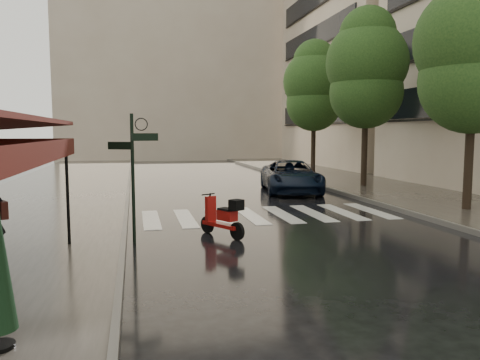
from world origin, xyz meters
name	(u,v)px	position (x,y,z in m)	size (l,w,h in m)	color
ground	(201,277)	(0.00, 0.00, 0.00)	(120.00, 120.00, 0.00)	black
sidewalk_near	(52,195)	(-4.50, 12.00, 0.06)	(6.00, 60.00, 0.12)	#38332D
sidewalk_far	(378,186)	(10.25, 12.00, 0.06)	(5.50, 60.00, 0.12)	#38332D
curb_near	(128,193)	(-1.45, 12.00, 0.07)	(0.12, 60.00, 0.16)	#595651
curb_far	(323,188)	(7.45, 12.00, 0.07)	(0.12, 60.00, 0.16)	#595651
crosswalk	(267,215)	(2.98, 6.00, 0.01)	(7.85, 3.20, 0.01)	silver
signpost	(133,167)	(-1.19, 3.00, 1.83)	(1.17, 0.29, 3.10)	black
haussmann_far	(363,47)	(16.50, 26.00, 9.25)	(8.00, 16.00, 18.50)	tan
backdrop_building	(176,56)	(3.00, 38.00, 10.00)	(22.00, 6.00, 20.00)	tan
tree_near	(474,49)	(9.60, 5.00, 5.32)	(3.80, 3.80, 7.99)	black
tree_mid	(367,69)	(9.50, 12.00, 5.59)	(3.80, 3.80, 8.34)	black
tree_far	(314,86)	(9.70, 19.00, 5.46)	(3.80, 3.80, 8.16)	black
scooter	(223,218)	(1.02, 3.22, 0.49)	(0.95, 1.43, 1.06)	black
parked_car	(291,176)	(5.64, 11.39, 0.70)	(2.32, 5.03, 1.40)	black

